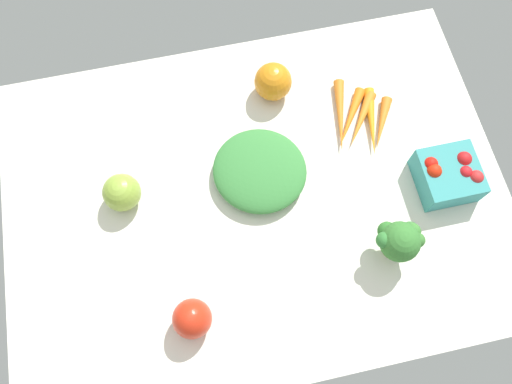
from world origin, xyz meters
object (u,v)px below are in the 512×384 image
at_px(heirloom_tomato_green, 122,193).
at_px(bell_pepper_red, 192,319).
at_px(broccoli_head, 400,240).
at_px(berry_basket, 448,175).
at_px(leafy_greens_clump, 260,170).
at_px(heirloom_tomato_orange, 273,82).
at_px(carrot_bunch, 360,120).

relative_size(heirloom_tomato_green, bell_pepper_red, 0.92).
height_order(broccoli_head, berry_basket, broccoli_head).
bearing_deg(bell_pepper_red, leafy_greens_clump, 55.36).
bearing_deg(leafy_greens_clump, bell_pepper_red, -124.64).
xyz_separation_m(bell_pepper_red, heirloom_tomato_orange, (0.26, 0.46, -0.00)).
height_order(heirloom_tomato_green, leafy_greens_clump, heirloom_tomato_green).
distance_m(heirloom_tomato_green, broccoli_head, 0.55).
bearing_deg(berry_basket, heirloom_tomato_orange, 136.42).
bearing_deg(heirloom_tomato_green, heirloom_tomato_orange, 27.71).
bearing_deg(heirloom_tomato_green, berry_basket, -8.76).
bearing_deg(leafy_greens_clump, carrot_bunch, 17.45).
height_order(heirloom_tomato_green, heirloom_tomato_orange, heirloom_tomato_orange).
bearing_deg(bell_pepper_red, heirloom_tomato_green, 109.49).
bearing_deg(berry_basket, broccoli_head, -142.20).
bearing_deg(bell_pepper_red, carrot_bunch, 38.93).
xyz_separation_m(heirloom_tomato_orange, leafy_greens_clump, (-0.07, -0.19, -0.02)).
bearing_deg(berry_basket, leafy_greens_clump, 165.66).
bearing_deg(broccoli_head, carrot_bunch, 86.64).
xyz_separation_m(heirloom_tomato_green, berry_basket, (0.66, -0.10, -0.00)).
relative_size(carrot_bunch, berry_basket, 1.67).
xyz_separation_m(heirloom_tomato_green, bell_pepper_red, (0.10, -0.27, 0.00)).
bearing_deg(heirloom_tomato_orange, heirloom_tomato_green, -152.29).
relative_size(heirloom_tomato_green, berry_basket, 0.66).
bearing_deg(carrot_bunch, bell_pepper_red, -141.07).
bearing_deg(heirloom_tomato_orange, broccoli_head, -69.34).
bearing_deg(heirloom_tomato_orange, berry_basket, -43.58).
height_order(heirloom_tomato_orange, leafy_greens_clump, heirloom_tomato_orange).
height_order(carrot_bunch, leafy_greens_clump, leafy_greens_clump).
distance_m(carrot_bunch, bell_pepper_red, 0.55).
distance_m(broccoli_head, berry_basket, 0.19).
height_order(carrot_bunch, broccoli_head, broccoli_head).
bearing_deg(carrot_bunch, broccoli_head, -93.36).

